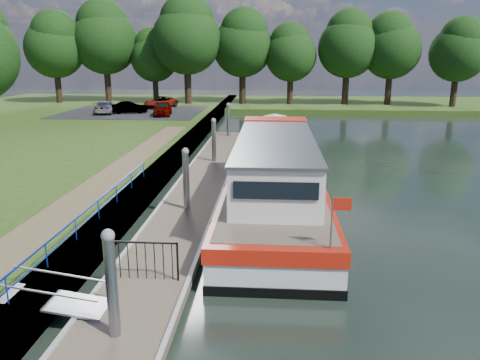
# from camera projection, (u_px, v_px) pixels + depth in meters

# --- Properties ---
(ground) EXTENTS (160.00, 160.00, 0.00)m
(ground) POSITION_uv_depth(u_px,v_px,m) (124.00, 337.00, 11.18)
(ground) COLOR black
(ground) RESTS_ON ground
(bank_edge) EXTENTS (1.10, 90.00, 0.78)m
(bank_edge) POSITION_uv_depth(u_px,v_px,m) (162.00, 170.00, 25.70)
(bank_edge) COLOR #473D2D
(bank_edge) RESTS_ON ground
(far_bank) EXTENTS (60.00, 18.00, 0.60)m
(far_bank) POSITION_uv_depth(u_px,v_px,m) (339.00, 104.00, 60.37)
(far_bank) COLOR #294313
(far_bank) RESTS_ON ground
(footpath) EXTENTS (1.60, 40.00, 0.05)m
(footpath) POSITION_uv_depth(u_px,v_px,m) (77.00, 201.00, 18.98)
(footpath) COLOR brown
(footpath) RESTS_ON riverbank
(carpark) EXTENTS (14.00, 12.00, 0.06)m
(carpark) POSITION_uv_depth(u_px,v_px,m) (133.00, 112.00, 48.33)
(carpark) COLOR black
(carpark) RESTS_ON riverbank
(blue_fence) EXTENTS (0.04, 18.04, 0.72)m
(blue_fence) POSITION_uv_depth(u_px,v_px,m) (62.00, 236.00, 13.91)
(blue_fence) COLOR #0C2DBF
(blue_fence) RESTS_ON riverbank
(pontoon) EXTENTS (2.50, 30.00, 0.56)m
(pontoon) POSITION_uv_depth(u_px,v_px,m) (203.00, 184.00, 23.65)
(pontoon) COLOR brown
(pontoon) RESTS_ON ground
(mooring_piles) EXTENTS (0.30, 27.30, 3.55)m
(mooring_piles) POSITION_uv_depth(u_px,v_px,m) (203.00, 163.00, 23.37)
(mooring_piles) COLOR gray
(mooring_piles) RESTS_ON ground
(gangway) EXTENTS (2.58, 1.00, 0.92)m
(gangway) POSITION_uv_depth(u_px,v_px,m) (55.00, 300.00, 11.62)
(gangway) COLOR #A5A8AD
(gangway) RESTS_ON ground
(gate_panel) EXTENTS (1.85, 0.05, 1.15)m
(gate_panel) POSITION_uv_depth(u_px,v_px,m) (145.00, 255.00, 13.00)
(gate_panel) COLOR black
(gate_panel) RESTS_ON ground
(barge) EXTENTS (4.36, 21.15, 4.78)m
(barge) POSITION_uv_depth(u_px,v_px,m) (275.00, 171.00, 22.69)
(barge) COLOR black
(barge) RESTS_ON ground
(horizon_trees) EXTENTS (54.38, 10.03, 12.87)m
(horizon_trees) POSITION_uv_depth(u_px,v_px,m) (232.00, 42.00, 56.12)
(horizon_trees) COLOR #332316
(horizon_trees) RESTS_ON ground
(car_a) EXTENTS (2.07, 4.05, 1.32)m
(car_a) POSITION_uv_depth(u_px,v_px,m) (163.00, 109.00, 45.13)
(car_a) COLOR #999999
(car_a) RESTS_ON carpark
(car_b) EXTENTS (3.70, 2.19, 1.15)m
(car_b) POSITION_uv_depth(u_px,v_px,m) (129.00, 107.00, 46.84)
(car_b) COLOR #999999
(car_b) RESTS_ON carpark
(car_c) EXTENTS (2.43, 4.52, 1.24)m
(car_c) POSITION_uv_depth(u_px,v_px,m) (105.00, 107.00, 46.85)
(car_c) COLOR #999999
(car_c) RESTS_ON carpark
(car_d) EXTENTS (3.56, 4.79, 1.21)m
(car_d) POSITION_uv_depth(u_px,v_px,m) (161.00, 102.00, 51.72)
(car_d) COLOR #999999
(car_d) RESTS_ON carpark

